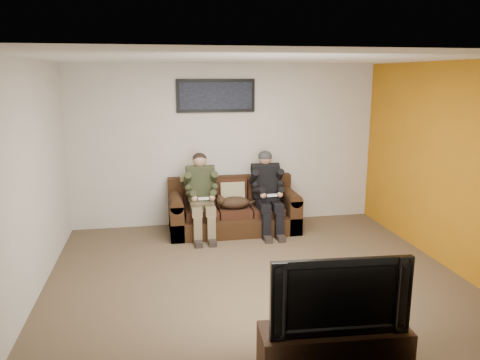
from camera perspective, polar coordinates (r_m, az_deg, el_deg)
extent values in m
plane|color=brown|center=(5.88, 1.85, -11.66)|extent=(5.00, 5.00, 0.00)
plane|color=silver|center=(5.36, 2.05, 14.59)|extent=(5.00, 5.00, 0.00)
plane|color=beige|center=(7.65, -1.68, 4.25)|extent=(5.00, 0.00, 5.00)
plane|color=beige|center=(3.38, 10.20, -6.86)|extent=(5.00, 0.00, 5.00)
plane|color=beige|center=(5.51, -24.35, -0.19)|extent=(0.00, 4.50, 4.50)
plane|color=beige|center=(6.48, 24.10, 1.60)|extent=(0.00, 4.50, 4.50)
plane|color=#B87212|center=(6.47, 24.03, 1.60)|extent=(0.00, 4.50, 4.50)
cube|color=#331E0F|center=(7.44, -0.77, -5.21)|extent=(2.01, 0.87, 0.27)
cube|color=#331E0F|center=(7.65, -1.22, -1.50)|extent=(2.01, 0.18, 0.55)
cube|color=#331E0F|center=(7.31, -7.79, -4.53)|extent=(0.20, 0.87, 0.55)
cube|color=#331E0F|center=(7.59, 5.96, -3.82)|extent=(0.20, 0.87, 0.55)
cylinder|color=#331E0F|center=(7.23, -7.86, -2.46)|extent=(0.20, 0.87, 0.20)
cylinder|color=#331E0F|center=(7.52, 6.01, -1.82)|extent=(0.20, 0.87, 0.20)
cube|color=#391D11|center=(7.27, -4.73, -4.02)|extent=(0.49, 0.55, 0.13)
cube|color=#391D11|center=(7.45, -4.97, -1.50)|extent=(0.49, 0.13, 0.40)
cube|color=#391D11|center=(7.34, -0.72, -3.82)|extent=(0.49, 0.55, 0.13)
cube|color=#391D11|center=(7.51, -1.06, -1.33)|extent=(0.49, 0.13, 0.40)
cube|color=#391D11|center=(7.44, 3.20, -3.61)|extent=(0.49, 0.55, 0.13)
cube|color=#391D11|center=(7.61, 2.77, -1.16)|extent=(0.49, 0.13, 0.40)
cube|color=tan|center=(7.42, -0.93, -1.66)|extent=(0.38, 0.18, 0.38)
cube|color=#B7B086|center=(7.50, -5.78, 0.29)|extent=(0.41, 0.20, 0.07)
cube|color=#77674A|center=(7.21, -4.73, -3.06)|extent=(0.36, 0.30, 0.14)
cube|color=#2D331E|center=(7.23, -4.85, -0.56)|extent=(0.40, 0.30, 0.53)
cylinder|color=#2D331E|center=(7.20, -4.90, 1.10)|extent=(0.44, 0.18, 0.18)
sphere|color=#A77D5F|center=(7.19, -4.94, 2.38)|extent=(0.21, 0.21, 0.21)
cube|color=#77674A|center=(7.01, -5.37, -3.61)|extent=(0.15, 0.42, 0.13)
cube|color=#77674A|center=(7.03, -3.75, -3.54)|extent=(0.15, 0.42, 0.13)
cube|color=#77674A|center=(6.90, -5.18, -6.15)|extent=(0.12, 0.13, 0.40)
cube|color=#77674A|center=(6.92, -3.52, -6.07)|extent=(0.12, 0.13, 0.40)
cube|color=black|center=(6.88, -5.09, -7.63)|extent=(0.11, 0.26, 0.08)
cube|color=black|center=(6.89, -3.42, -7.54)|extent=(0.11, 0.26, 0.08)
cylinder|color=#2D331E|center=(7.12, -6.41, 0.03)|extent=(0.11, 0.30, 0.28)
cylinder|color=#2D331E|center=(7.16, -3.22, 0.16)|extent=(0.11, 0.30, 0.28)
cylinder|color=#2D331E|center=(6.95, -6.00, -1.64)|extent=(0.14, 0.32, 0.15)
cylinder|color=#2D331E|center=(6.98, -3.22, -1.52)|extent=(0.14, 0.32, 0.15)
sphere|color=#A77D5F|center=(6.85, -5.57, -2.27)|extent=(0.09, 0.09, 0.09)
sphere|color=#A77D5F|center=(6.87, -3.41, -2.18)|extent=(0.09, 0.09, 0.09)
cube|color=white|center=(6.84, -4.47, -2.27)|extent=(0.15, 0.04, 0.03)
ellipsoid|color=black|center=(7.20, -4.95, 2.64)|extent=(0.22, 0.22, 0.17)
cube|color=black|center=(7.37, 3.26, -2.67)|extent=(0.36, 0.30, 0.14)
cube|color=black|center=(7.39, 3.11, -0.23)|extent=(0.40, 0.30, 0.53)
cylinder|color=black|center=(7.37, 3.09, 1.40)|extent=(0.44, 0.18, 0.18)
sphere|color=#A07059|center=(7.36, 3.07, 2.65)|extent=(0.21, 0.21, 0.21)
cube|color=black|center=(7.17, 2.86, -3.20)|extent=(0.15, 0.42, 0.13)
cube|color=black|center=(7.21, 4.41, -3.12)|extent=(0.15, 0.42, 0.13)
cube|color=black|center=(7.06, 3.22, -5.68)|extent=(0.12, 0.13, 0.40)
cube|color=black|center=(7.11, 4.79, -5.57)|extent=(0.12, 0.13, 0.40)
cube|color=black|center=(7.04, 3.35, -7.12)|extent=(0.11, 0.26, 0.08)
cube|color=black|center=(7.08, 4.94, -7.00)|extent=(0.11, 0.26, 0.08)
cylinder|color=black|center=(7.26, 1.71, 0.36)|extent=(0.11, 0.30, 0.28)
cylinder|color=black|center=(7.36, 4.76, 0.48)|extent=(0.11, 0.30, 0.28)
cylinder|color=black|center=(7.10, 2.32, -1.27)|extent=(0.14, 0.32, 0.15)
cylinder|color=black|center=(7.18, 4.97, -1.15)|extent=(0.14, 0.32, 0.15)
sphere|color=#A07059|center=(7.00, 2.85, -1.89)|extent=(0.09, 0.09, 0.09)
sphere|color=#A07059|center=(7.07, 4.90, -1.78)|extent=(0.09, 0.09, 0.09)
cube|color=white|center=(7.02, 3.92, -1.87)|extent=(0.15, 0.04, 0.03)
ellipsoid|color=black|center=(7.35, 3.07, 2.88)|extent=(0.22, 0.22, 0.19)
ellipsoid|color=#442D1A|center=(7.22, -0.68, -2.77)|extent=(0.47, 0.26, 0.19)
sphere|color=#442D1A|center=(7.15, -2.38, -2.49)|extent=(0.14, 0.14, 0.14)
cone|color=#442D1A|center=(7.09, -2.50, -2.03)|extent=(0.04, 0.04, 0.04)
cone|color=#442D1A|center=(7.16, -2.58, -1.89)|extent=(0.04, 0.04, 0.04)
cylinder|color=#442D1A|center=(7.32, 1.11, -2.84)|extent=(0.26, 0.13, 0.08)
cube|color=black|center=(7.52, -2.96, 10.22)|extent=(1.25, 0.04, 0.52)
cube|color=black|center=(7.49, -2.94, 10.21)|extent=(1.15, 0.01, 0.42)
cube|color=#331E11|center=(4.20, 11.36, -19.58)|extent=(1.26, 0.47, 0.39)
imported|color=black|center=(3.95, 11.70, -13.17)|extent=(1.14, 0.22, 0.65)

